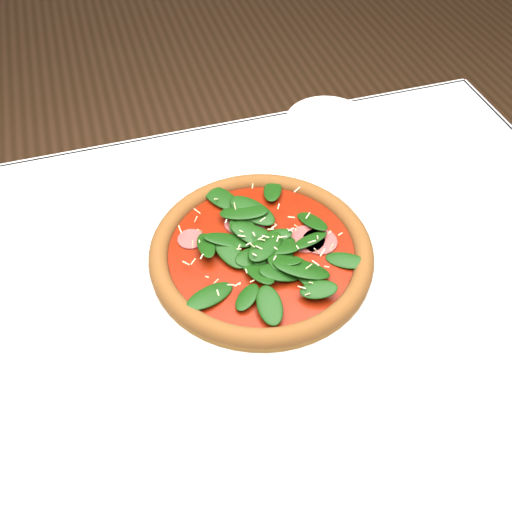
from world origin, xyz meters
name	(u,v)px	position (x,y,z in m)	size (l,w,h in m)	color
ground	(246,482)	(0.00, 0.00, 0.00)	(6.00, 6.00, 0.00)	brown
dining_table	(241,335)	(0.00, 0.00, 0.65)	(1.21, 0.81, 0.75)	white
plate	(261,260)	(0.05, 0.05, 0.76)	(0.38, 0.38, 0.02)	silver
pizza	(261,250)	(0.05, 0.05, 0.78)	(0.37, 0.37, 0.04)	olive
saucer_far	(328,122)	(0.27, 0.34, 0.76)	(0.16, 0.16, 0.01)	silver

